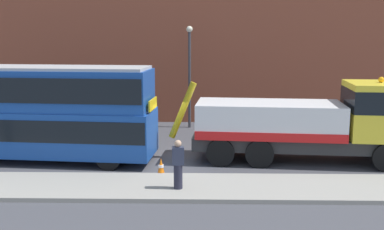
% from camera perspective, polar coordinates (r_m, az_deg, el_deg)
% --- Properties ---
extents(ground_plane, '(120.00, 120.00, 0.00)m').
position_cam_1_polar(ground_plane, '(20.30, -2.15, -5.30)').
color(ground_plane, '#424247').
extents(near_kerb, '(60.00, 2.80, 0.15)m').
position_cam_1_polar(near_kerb, '(16.28, -3.01, -8.99)').
color(near_kerb, gray).
rests_on(near_kerb, ground_plane).
extents(recovery_tow_truck, '(10.23, 3.42, 3.67)m').
position_cam_1_polar(recovery_tow_truck, '(19.87, 14.72, -0.76)').
color(recovery_tow_truck, '#2D2D2D').
rests_on(recovery_tow_truck, ground_plane).
extents(double_decker_bus, '(11.18, 3.51, 4.06)m').
position_cam_1_polar(double_decker_bus, '(20.68, -20.09, 0.70)').
color(double_decker_bus, '#19479E').
rests_on(double_decker_bus, ground_plane).
extents(pedestrian_bystander, '(0.42, 0.33, 1.71)m').
position_cam_1_polar(pedestrian_bystander, '(15.65, -1.76, -6.27)').
color(pedestrian_bystander, '#232333').
rests_on(pedestrian_bystander, near_kerb).
extents(traffic_cone_near_bus, '(0.36, 0.36, 0.72)m').
position_cam_1_polar(traffic_cone_near_bus, '(17.63, -3.90, -6.57)').
color(traffic_cone_near_bus, orange).
rests_on(traffic_cone_near_bus, ground_plane).
extents(street_lamp, '(0.36, 0.36, 5.83)m').
position_cam_1_polar(street_lamp, '(26.15, -0.31, 5.92)').
color(street_lamp, '#38383D').
rests_on(street_lamp, ground_plane).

